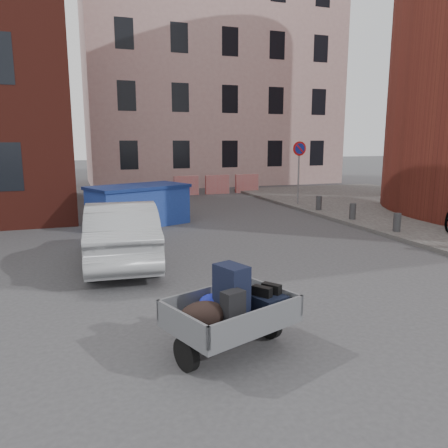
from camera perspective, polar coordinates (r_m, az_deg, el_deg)
name	(u,v)px	position (r m, az deg, el deg)	size (l,w,h in m)	color
ground	(259,295)	(8.17, 4.66, -9.26)	(120.00, 120.00, 0.00)	#38383A
building_pink	(209,76)	(30.70, -1.91, 18.71)	(16.00, 8.00, 14.00)	#BD9492
no_parking_sign	(299,160)	(18.87, 9.79, 8.30)	(0.60, 0.09, 2.65)	gray
bollards	(397,222)	(14.06, 21.66, 0.21)	(0.22, 9.02, 0.55)	#3A3A3D
barriers	(217,184)	(23.31, -0.87, 5.18)	(4.70, 0.18, 1.00)	red
trailer	(230,310)	(5.86, 0.83, -11.20)	(1.88, 1.98, 1.20)	black
dumpster	(139,205)	(14.87, -11.08, 2.43)	(3.60, 2.74, 1.35)	#2240A5
silver_car	(121,232)	(10.40, -13.26, -1.02)	(1.52, 4.35, 1.43)	#A3A6AA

